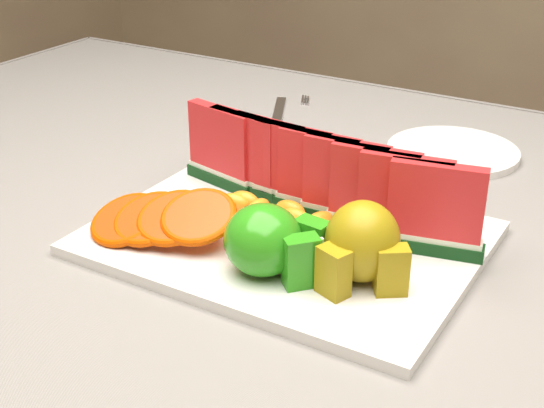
{
  "coord_description": "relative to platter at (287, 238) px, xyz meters",
  "views": [
    {
      "loc": [
        0.42,
        -0.69,
        1.16
      ],
      "look_at": [
        0.06,
        -0.08,
        0.81
      ],
      "focal_mm": 50.0,
      "sensor_mm": 36.0,
      "label": 1
    }
  ],
  "objects": [
    {
      "name": "table",
      "position": [
        -0.06,
        0.07,
        -0.11
      ],
      "size": [
        1.4,
        0.9,
        0.75
      ],
      "color": "#43271A",
      "rests_on": "ground"
    },
    {
      "name": "tablecloth",
      "position": [
        -0.06,
        0.07,
        -0.05
      ],
      "size": [
        1.53,
        1.03,
        0.2
      ],
      "color": "gray",
      "rests_on": "table"
    },
    {
      "name": "platter",
      "position": [
        0.0,
        0.0,
        0.0
      ],
      "size": [
        0.4,
        0.3,
        0.01
      ],
      "color": "silver",
      "rests_on": "tablecloth"
    },
    {
      "name": "apple_cluster",
      "position": [
        0.03,
        -0.08,
        0.04
      ],
      "size": [
        0.11,
        0.1,
        0.07
      ],
      "color": "#3E861A",
      "rests_on": "platter"
    },
    {
      "name": "pear_cluster",
      "position": [
        0.11,
        -0.05,
        0.04
      ],
      "size": [
        0.09,
        0.09,
        0.08
      ],
      "color": "#9E5F15",
      "rests_on": "platter"
    },
    {
      "name": "side_plate",
      "position": [
        0.07,
        0.33,
        -0.0
      ],
      "size": [
        0.18,
        0.18,
        0.01
      ],
      "color": "silver",
      "rests_on": "tablecloth"
    },
    {
      "name": "fork",
      "position": [
        -0.21,
        0.35,
        -0.0
      ],
      "size": [
        0.09,
        0.19,
        0.0
      ],
      "color": "silver",
      "rests_on": "tablecloth"
    },
    {
      "name": "watermelon_row",
      "position": [
        0.01,
        0.06,
        0.05
      ],
      "size": [
        0.39,
        0.07,
        0.1
      ],
      "color": "#0C3409",
      "rests_on": "platter"
    },
    {
      "name": "orange_fan_front",
      "position": [
        -0.11,
        -0.07,
        0.03
      ],
      "size": [
        0.17,
        0.12,
        0.05
      ],
      "color": "orange",
      "rests_on": "platter"
    },
    {
      "name": "orange_fan_back",
      "position": [
        -0.03,
        0.13,
        0.02
      ],
      "size": [
        0.24,
        0.1,
        0.04
      ],
      "color": "orange",
      "rests_on": "platter"
    },
    {
      "name": "tangerine_segments",
      "position": [
        -0.03,
        0.02,
        0.02
      ],
      "size": [
        0.14,
        0.05,
        0.02
      ],
      "color": "#FF5A24",
      "rests_on": "platter"
    }
  ]
}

